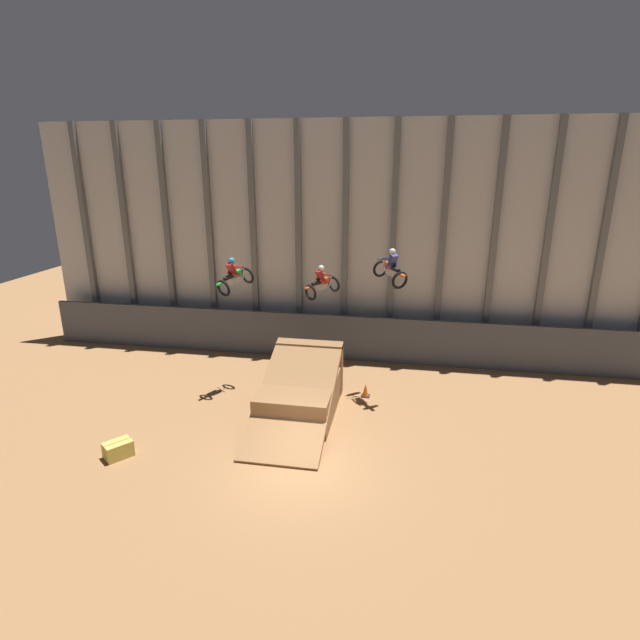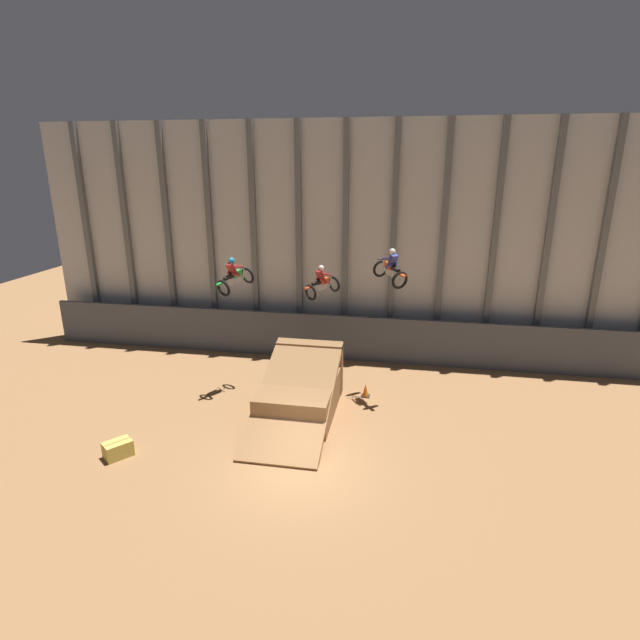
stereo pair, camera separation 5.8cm
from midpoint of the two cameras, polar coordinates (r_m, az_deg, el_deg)
ground_plane at (r=17.10m, az=-2.34°, el=-16.62°), size 60.00×60.00×0.00m
arena_back_wall at (r=25.01m, az=2.85°, el=8.81°), size 32.00×0.40×11.58m
lower_barrier at (r=25.17m, az=2.39°, el=-2.03°), size 31.36×0.20×2.31m
dirt_ramp at (r=20.29m, az=-2.26°, el=-8.14°), size 2.86×6.15×2.41m
rider_bike_left_air at (r=21.18m, az=-9.84°, el=4.88°), size 1.41×1.82×1.59m
rider_bike_center_air at (r=22.29m, az=0.14°, el=4.19°), size 1.56×1.69×1.53m
rider_bike_right_air at (r=20.23m, az=8.01°, el=5.79°), size 1.53×1.72×1.55m
traffic_cone_near_ramp at (r=21.64m, az=5.15°, el=-8.00°), size 0.36×0.36×0.58m
hay_bale_trackside at (r=18.84m, az=-22.16°, el=-13.54°), size 1.03×1.08×0.57m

